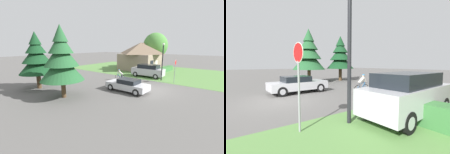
# 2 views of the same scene
# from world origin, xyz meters

# --- Properties ---
(ground_plane) EXTENTS (140.00, 140.00, 0.00)m
(ground_plane) POSITION_xyz_m (0.00, 0.00, 0.00)
(ground_plane) COLOR #5B5956
(grass_verge_right) EXTENTS (16.00, 36.00, 0.01)m
(grass_verge_right) POSITION_xyz_m (11.80, 4.00, 0.01)
(grass_verge_right) COLOR #568442
(grass_verge_right) RESTS_ON ground
(cottage_house) EXTENTS (7.19, 7.11, 5.31)m
(cottage_house) POSITION_xyz_m (11.44, 8.09, 2.76)
(cottage_house) COLOR gray
(cottage_house) RESTS_ON ground
(hedge_row) EXTENTS (9.19, 0.90, 0.86)m
(hedge_row) POSITION_xyz_m (10.67, 3.40, 0.43)
(hedge_row) COLOR #387038
(hedge_row) RESTS_ON ground
(sedan_left_lane) EXTENTS (1.96, 4.53, 1.34)m
(sedan_left_lane) POSITION_xyz_m (-2.26, 1.87, 0.68)
(sedan_left_lane) COLOR #BCBCC1
(sedan_left_lane) RESTS_ON ground
(cyclist) EXTENTS (0.44, 1.72, 1.53)m
(cyclist) POSITION_xyz_m (1.28, 5.43, 0.72)
(cyclist) COLOR black
(cyclist) RESTS_ON ground
(parked_suv_right) EXTENTS (2.05, 4.82, 1.91)m
(parked_suv_right) POSITION_xyz_m (5.87, 3.64, 0.99)
(parked_suv_right) COLOR #B7B7BC
(parked_suv_right) RESTS_ON ground
(stop_sign) EXTENTS (0.66, 0.08, 2.97)m
(stop_sign) POSITION_xyz_m (4.56, -0.71, 2.06)
(stop_sign) COLOR gray
(stop_sign) RESTS_ON ground
(street_lamp) EXTENTS (0.29, 0.29, 5.09)m
(street_lamp) POSITION_xyz_m (4.94, 1.12, 2.91)
(street_lamp) COLOR black
(street_lamp) RESTS_ON ground
(conifer_tall_near) EXTENTS (3.89, 3.89, 6.53)m
(conifer_tall_near) POSITION_xyz_m (-7.58, 5.35, 3.53)
(conifer_tall_near) COLOR #4C3823
(conifer_tall_near) RESTS_ON ground
(conifer_tall_far) EXTENTS (3.77, 3.77, 6.20)m
(conifer_tall_far) POSITION_xyz_m (-7.64, 10.16, 3.42)
(conifer_tall_far) COLOR #4C3823
(conifer_tall_far) RESTS_ON ground
(deciduous_tree_right) EXTENTS (5.14, 5.14, 7.41)m
(deciduous_tree_right) POSITION_xyz_m (16.35, 7.35, 4.71)
(deciduous_tree_right) COLOR #4C3823
(deciduous_tree_right) RESTS_ON ground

